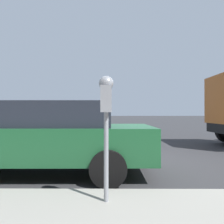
# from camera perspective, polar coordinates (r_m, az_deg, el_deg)

# --- Properties ---
(ground_plane) EXTENTS (220.00, 220.00, 0.00)m
(ground_plane) POSITION_cam_1_polar(r_m,az_deg,el_deg) (5.63, 2.51, -13.26)
(ground_plane) COLOR #333335
(parking_meter) EXTENTS (0.21, 0.19, 1.62)m
(parking_meter) POSITION_cam_1_polar(r_m,az_deg,el_deg) (2.82, -1.53, 1.76)
(parking_meter) COLOR gray
(parking_meter) RESTS_ON sidewalk
(car_green) EXTENTS (2.12, 4.75, 1.49)m
(car_green) POSITION_cam_1_polar(r_m,az_deg,el_deg) (4.88, -17.84, -5.83)
(car_green) COLOR #1E5B33
(car_green) RESTS_ON ground_plane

